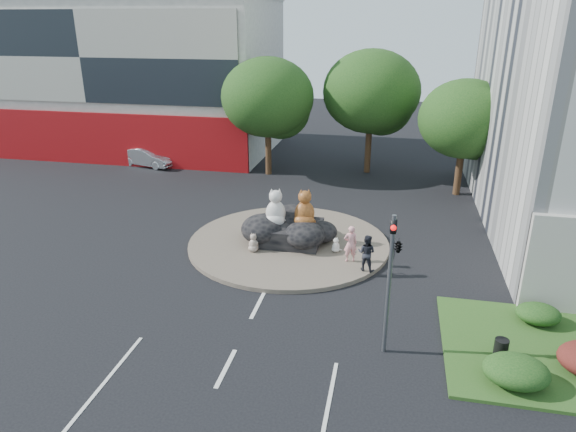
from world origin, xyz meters
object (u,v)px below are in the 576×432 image
(pedestrian_pink, at_px, (350,244))
(litter_bin, at_px, (501,348))
(cat_white, at_px, (276,207))
(kitten_calico, at_px, (254,242))
(cat_tabby, at_px, (305,207))
(pedestrian_dark, at_px, (367,253))
(kitten_white, at_px, (336,245))
(parked_car, at_px, (148,157))

(pedestrian_pink, bearing_deg, litter_bin, 114.85)
(cat_white, distance_m, kitten_calico, 2.06)
(cat_tabby, distance_m, pedestrian_dark, 4.15)
(kitten_calico, height_order, pedestrian_pink, pedestrian_pink)
(cat_white, xyz_separation_m, kitten_calico, (-0.79, -1.31, -1.38))
(kitten_white, distance_m, pedestrian_pink, 1.26)
(kitten_calico, distance_m, parked_car, 18.30)
(kitten_white, height_order, litter_bin, kitten_white)
(cat_white, relative_size, pedestrian_dark, 1.13)
(parked_car, bearing_deg, litter_bin, -117.49)
(pedestrian_dark, relative_size, litter_bin, 2.61)
(pedestrian_dark, bearing_deg, kitten_white, -31.54)
(kitten_white, xyz_separation_m, pedestrian_dark, (1.53, -1.64, 0.47))
(litter_bin, bearing_deg, pedestrian_dark, 132.51)
(parked_car, height_order, litter_bin, parked_car)
(kitten_calico, relative_size, pedestrian_dark, 0.55)
(pedestrian_pink, relative_size, parked_car, 0.40)
(pedestrian_dark, bearing_deg, litter_bin, 147.86)
(cat_tabby, xyz_separation_m, parked_car, (-14.36, 12.16, -1.33))
(cat_tabby, distance_m, litter_bin, 11.21)
(kitten_white, distance_m, parked_car, 20.61)
(kitten_white, relative_size, pedestrian_pink, 0.42)
(kitten_calico, xyz_separation_m, kitten_white, (3.87, 0.72, -0.09))
(parked_car, distance_m, litter_bin, 29.90)
(parked_car, bearing_deg, cat_tabby, -116.19)
(pedestrian_dark, relative_size, parked_car, 0.39)
(kitten_white, bearing_deg, kitten_calico, 138.43)
(pedestrian_pink, height_order, parked_car, pedestrian_pink)
(cat_white, height_order, parked_car, cat_white)
(cat_white, bearing_deg, litter_bin, -48.27)
(pedestrian_dark, bearing_deg, parked_car, -24.37)
(pedestrian_dark, bearing_deg, kitten_calico, 5.70)
(pedestrian_pink, xyz_separation_m, pedestrian_dark, (0.78, -0.77, -0.03))
(kitten_calico, bearing_deg, kitten_white, 13.85)
(kitten_white, distance_m, litter_bin, 9.36)
(cat_tabby, height_order, kitten_calico, cat_tabby)
(cat_white, bearing_deg, parked_car, 126.51)
(kitten_calico, bearing_deg, cat_white, 62.27)
(cat_tabby, height_order, pedestrian_dark, cat_tabby)
(cat_tabby, height_order, litter_bin, cat_tabby)
(kitten_white, relative_size, pedestrian_dark, 0.44)
(kitten_calico, distance_m, litter_bin, 11.93)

